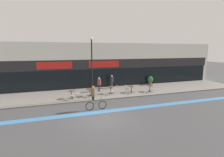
# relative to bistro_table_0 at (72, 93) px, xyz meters

# --- Properties ---
(ground_plane) EXTENTS (120.00, 120.00, 0.00)m
(ground_plane) POSITION_rel_bistro_table_0_xyz_m (1.56, -5.83, -0.65)
(ground_plane) COLOR #424244
(sidewalk_slab) EXTENTS (40.00, 5.50, 0.12)m
(sidewalk_slab) POSITION_rel_bistro_table_0_xyz_m (1.56, 1.42, -0.59)
(sidewalk_slab) COLOR slate
(sidewalk_slab) RESTS_ON ground
(storefront_facade) EXTENTS (40.00, 4.06, 5.80)m
(storefront_facade) POSITION_rel_bistro_table_0_xyz_m (1.56, 6.14, 2.24)
(storefront_facade) COLOR silver
(storefront_facade) RESTS_ON ground
(bike_lane_stripe) EXTENTS (36.00, 0.70, 0.01)m
(bike_lane_stripe) POSITION_rel_bistro_table_0_xyz_m (1.56, -4.41, -0.65)
(bike_lane_stripe) COLOR #3D7AB7
(bike_lane_stripe) RESTS_ON ground
(bistro_table_0) EXTENTS (0.67, 0.67, 0.75)m
(bistro_table_0) POSITION_rel_bistro_table_0_xyz_m (0.00, 0.00, 0.00)
(bistro_table_0) COLOR black
(bistro_table_0) RESTS_ON sidewalk_slab
(bistro_table_1) EXTENTS (0.79, 0.79, 0.75)m
(bistro_table_1) POSITION_rel_bistro_table_0_xyz_m (1.90, 0.35, 0.01)
(bistro_table_1) COLOR black
(bistro_table_1) RESTS_ON sidewalk_slab
(bistro_table_2) EXTENTS (0.73, 0.73, 0.77)m
(bistro_table_2) POSITION_rel_bistro_table_0_xyz_m (4.32, 0.61, 0.02)
(bistro_table_2) COLOR black
(bistro_table_2) RESTS_ON sidewalk_slab
(bistro_table_3) EXTENTS (0.71, 0.71, 0.70)m
(bistro_table_3) POSITION_rel_bistro_table_0_xyz_m (6.74, 0.40, -0.03)
(bistro_table_3) COLOR black
(bistro_table_3) RESTS_ON sidewalk_slab
(bistro_table_4) EXTENTS (0.76, 0.76, 0.72)m
(bistro_table_4) POSITION_rel_bistro_table_0_xyz_m (8.94, 0.10, -0.01)
(bistro_table_4) COLOR black
(bistro_table_4) RESTS_ON sidewalk_slab
(cafe_chair_0_near) EXTENTS (0.44, 0.59, 0.90)m
(cafe_chair_0_near) POSITION_rel_bistro_table_0_xyz_m (0.01, -0.63, -0.01)
(cafe_chair_0_near) COLOR #B7B2AD
(cafe_chair_0_near) RESTS_ON sidewalk_slab
(cafe_chair_0_side) EXTENTS (0.60, 0.45, 0.90)m
(cafe_chair_0_side) POSITION_rel_bistro_table_0_xyz_m (0.63, 0.01, -0.01)
(cafe_chair_0_side) COLOR #B7B2AD
(cafe_chair_0_side) RESTS_ON sidewalk_slab
(cafe_chair_1_near) EXTENTS (0.45, 0.60, 0.90)m
(cafe_chair_1_near) POSITION_rel_bistro_table_0_xyz_m (1.89, -0.27, -0.01)
(cafe_chair_1_near) COLOR #B7B2AD
(cafe_chair_1_near) RESTS_ON sidewalk_slab
(cafe_chair_1_side) EXTENTS (0.60, 0.45, 0.90)m
(cafe_chair_1_side) POSITION_rel_bistro_table_0_xyz_m (2.53, 0.36, -0.01)
(cafe_chair_1_side) COLOR #B7B2AD
(cafe_chair_1_side) RESTS_ON sidewalk_slab
(cafe_chair_2_near) EXTENTS (0.41, 0.58, 0.90)m
(cafe_chair_2_near) POSITION_rel_bistro_table_0_xyz_m (4.32, -0.01, -0.01)
(cafe_chair_2_near) COLOR #B7B2AD
(cafe_chair_2_near) RESTS_ON sidewalk_slab
(cafe_chair_2_side) EXTENTS (0.58, 0.41, 0.90)m
(cafe_chair_2_side) POSITION_rel_bistro_table_0_xyz_m (4.94, 0.62, -0.01)
(cafe_chair_2_side) COLOR #B7B2AD
(cafe_chair_2_side) RESTS_ON sidewalk_slab
(cafe_chair_3_near) EXTENTS (0.41, 0.58, 0.90)m
(cafe_chair_3_near) POSITION_rel_bistro_table_0_xyz_m (6.74, -0.22, -0.01)
(cafe_chair_3_near) COLOR #B7B2AD
(cafe_chair_3_near) RESTS_ON sidewalk_slab
(cafe_chair_3_side) EXTENTS (0.58, 0.40, 0.90)m
(cafe_chair_3_side) POSITION_rel_bistro_table_0_xyz_m (6.11, 0.40, -0.01)
(cafe_chair_3_side) COLOR #B7B2AD
(cafe_chair_3_side) RESTS_ON sidewalk_slab
(cafe_chair_4_near) EXTENTS (0.43, 0.59, 0.90)m
(cafe_chair_4_near) POSITION_rel_bistro_table_0_xyz_m (8.93, -0.52, -0.01)
(cafe_chair_4_near) COLOR #B7B2AD
(cafe_chair_4_near) RESTS_ON sidewalk_slab
(planter_pot) EXTENTS (0.77, 0.77, 1.17)m
(planter_pot) POSITION_rel_bistro_table_0_xyz_m (11.13, 3.72, 0.10)
(planter_pot) COLOR brown
(planter_pot) RESTS_ON sidewalk_slab
(lamp_post) EXTENTS (0.26, 0.26, 5.97)m
(lamp_post) POSITION_rel_bistro_table_0_xyz_m (1.90, -1.00, 2.87)
(lamp_post) COLOR black
(lamp_post) RESTS_ON sidewalk_slab
(cyclist_0) EXTENTS (1.80, 0.48, 2.04)m
(cyclist_0) POSITION_rel_bistro_table_0_xyz_m (1.46, -3.75, 0.48)
(cyclist_0) COLOR black
(cyclist_0) RESTS_ON ground
(pedestrian_near_end) EXTENTS (0.46, 0.46, 1.66)m
(pedestrian_near_end) POSITION_rel_bistro_table_0_xyz_m (5.34, 3.34, 0.46)
(pedestrian_near_end) COLOR #4C3D2D
(pedestrian_near_end) RESTS_ON sidewalk_slab
(pedestrian_far_end) EXTENTS (0.46, 0.46, 1.65)m
(pedestrian_far_end) POSITION_rel_bistro_table_0_xyz_m (3.37, 2.11, 0.45)
(pedestrian_far_end) COLOR #382D47
(pedestrian_far_end) RESTS_ON sidewalk_slab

